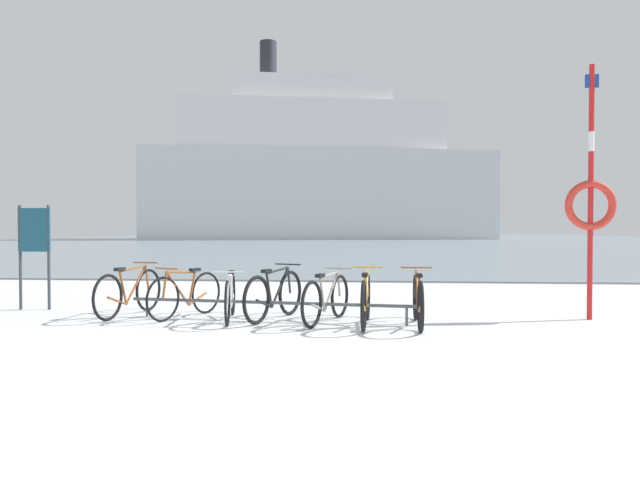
{
  "coord_description": "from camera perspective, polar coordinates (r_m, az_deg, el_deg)",
  "views": [
    {
      "loc": [
        0.31,
        -4.85,
        1.42
      ],
      "look_at": [
        -0.6,
        6.58,
        1.16
      ],
      "focal_mm": 31.98,
      "sensor_mm": 36.0,
      "label": 1
    }
  ],
  "objects": [
    {
      "name": "bicycle_5",
      "position": [
        8.31,
        4.6,
        -5.97
      ],
      "size": [
        0.46,
        1.76,
        0.82
      ],
      "color": "black",
      "rests_on": "ground"
    },
    {
      "name": "ground",
      "position": [
        58.77,
        4.25,
        -0.13
      ],
      "size": [
        80.0,
        132.0,
        0.08
      ],
      "color": "silver"
    },
    {
      "name": "bicycle_4",
      "position": [
        8.5,
        0.67,
        -5.89
      ],
      "size": [
        0.68,
        1.66,
        0.79
      ],
      "color": "black",
      "rests_on": "ground"
    },
    {
      "name": "bicycle_2",
      "position": [
        8.81,
        -8.97,
        -5.65
      ],
      "size": [
        0.46,
        1.72,
        0.79
      ],
      "color": "black",
      "rests_on": "ground"
    },
    {
      "name": "rescue_post",
      "position": [
        9.67,
        25.45,
        3.71
      ],
      "size": [
        0.77,
        0.12,
        3.9
      ],
      "color": "red",
      "rests_on": "ground"
    },
    {
      "name": "bicycle_3",
      "position": [
        8.81,
        -4.59,
        -5.52
      ],
      "size": [
        0.71,
        1.64,
        0.84
      ],
      "color": "black",
      "rests_on": "ground"
    },
    {
      "name": "ferry_ship",
      "position": [
        69.46,
        -0.36,
        6.66
      ],
      "size": [
        42.27,
        18.77,
        23.58
      ],
      "color": "silver",
      "rests_on": "ground"
    },
    {
      "name": "bike_rack",
      "position": [
        8.69,
        -4.96,
        -6.32
      ],
      "size": [
        4.5,
        0.61,
        0.31
      ],
      "color": "#4C5156",
      "rests_on": "ground"
    },
    {
      "name": "bicycle_0",
      "position": [
        9.66,
        -18.53,
        -4.97
      ],
      "size": [
        0.52,
        1.77,
        0.84
      ],
      "color": "black",
      "rests_on": "ground"
    },
    {
      "name": "info_sign",
      "position": [
        10.95,
        -26.68,
        0.04
      ],
      "size": [
        0.55,
        0.08,
        1.8
      ],
      "color": "#33383D",
      "rests_on": "ground"
    },
    {
      "name": "bicycle_6",
      "position": [
        8.32,
        9.78,
        -5.98
      ],
      "size": [
        0.46,
        1.77,
        0.82
      ],
      "color": "black",
      "rests_on": "ground"
    },
    {
      "name": "bicycle_1",
      "position": [
        9.23,
        -13.32,
        -5.3
      ],
      "size": [
        0.75,
        1.51,
        0.81
      ],
      "color": "black",
      "rests_on": "ground"
    }
  ]
}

